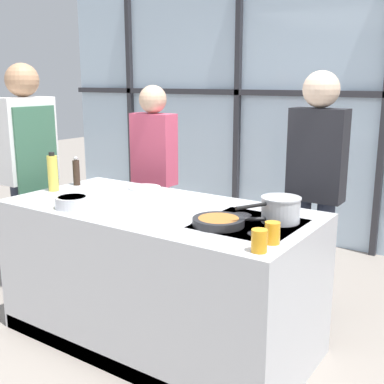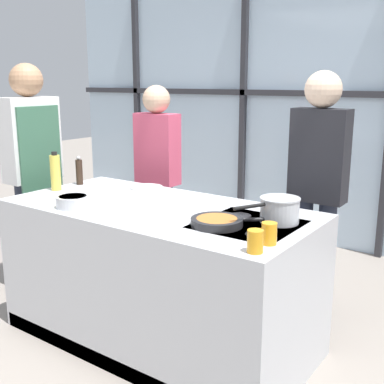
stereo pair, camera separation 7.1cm
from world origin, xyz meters
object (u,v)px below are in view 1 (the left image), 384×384
(frying_pan, at_px, (220,221))
(juice_glass_far, at_px, (272,233))
(saucepan, at_px, (280,209))
(mixing_bowl, at_px, (72,202))
(juice_glass_near, at_px, (259,241))
(pepper_grinder, at_px, (76,172))
(spectator_far_left, at_px, (154,168))
(spectator_center_left, at_px, (316,178))
(white_plate, at_px, (145,188))
(chef, at_px, (29,164))
(oil_bottle, at_px, (53,173))

(frying_pan, relative_size, juice_glass_far, 4.11)
(saucepan, height_order, mixing_bowl, saucepan)
(frying_pan, distance_m, juice_glass_near, 0.44)
(pepper_grinder, bearing_deg, frying_pan, -11.42)
(spectator_far_left, bearing_deg, spectator_center_left, -180.00)
(spectator_center_left, height_order, saucepan, spectator_center_left)
(juice_glass_far, bearing_deg, juice_glass_near, -90.00)
(mixing_bowl, xyz_separation_m, pepper_grinder, (-0.47, 0.47, 0.06))
(spectator_center_left, xyz_separation_m, frying_pan, (-0.18, -0.97, -0.10))
(spectator_center_left, xyz_separation_m, white_plate, (-1.09, -0.50, -0.11))
(spectator_far_left, bearing_deg, white_plate, 121.66)
(chef, height_order, spectator_center_left, chef)
(mixing_bowl, xyz_separation_m, oil_bottle, (-0.46, 0.25, 0.09))
(spectator_center_left, bearing_deg, chef, 21.00)
(juice_glass_near, bearing_deg, pepper_grinder, 163.11)
(chef, distance_m, pepper_grinder, 0.44)
(spectator_far_left, relative_size, juice_glass_far, 15.30)
(oil_bottle, height_order, juice_glass_far, oil_bottle)
(chef, height_order, juice_glass_far, chef)
(frying_pan, height_order, pepper_grinder, pepper_grinder)
(spectator_center_left, bearing_deg, frying_pan, 79.63)
(spectator_center_left, height_order, mixing_bowl, spectator_center_left)
(saucepan, relative_size, oil_bottle, 1.38)
(white_plate, bearing_deg, spectator_far_left, 121.66)
(spectator_center_left, xyz_separation_m, juice_glass_far, (0.18, -1.09, -0.06))
(juice_glass_near, bearing_deg, mixing_bowl, 177.22)
(juice_glass_near, bearing_deg, chef, 168.44)
(spectator_far_left, distance_m, mixing_bowl, 1.20)
(frying_pan, relative_size, oil_bottle, 1.58)
(spectator_far_left, bearing_deg, saucepan, 153.53)
(oil_bottle, xyz_separation_m, juice_glass_near, (1.76, -0.31, -0.08))
(pepper_grinder, bearing_deg, spectator_center_left, 23.36)
(pepper_grinder, bearing_deg, juice_glass_far, -12.66)
(frying_pan, relative_size, saucepan, 1.15)
(chef, height_order, saucepan, chef)
(saucepan, relative_size, white_plate, 1.63)
(spectator_center_left, height_order, pepper_grinder, spectator_center_left)
(juice_glass_far, bearing_deg, oil_bottle, 174.46)
(chef, height_order, white_plate, chef)
(chef, xyz_separation_m, spectator_center_left, (2.02, 0.78, -0.01))
(white_plate, height_order, oil_bottle, oil_bottle)
(chef, height_order, spectator_far_left, chef)
(spectator_center_left, relative_size, frying_pan, 3.95)
(frying_pan, xyz_separation_m, mixing_bowl, (-0.94, -0.19, 0.02))
(frying_pan, relative_size, white_plate, 1.87)
(spectator_center_left, relative_size, saucepan, 4.54)
(juice_glass_far, bearing_deg, chef, 171.98)
(pepper_grinder, height_order, juice_glass_far, pepper_grinder)
(spectator_center_left, xyz_separation_m, pepper_grinder, (-1.59, -0.69, -0.02))
(frying_pan, relative_size, pepper_grinder, 2.02)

